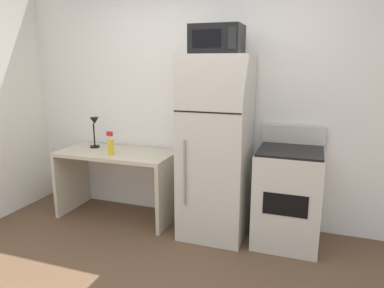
{
  "coord_description": "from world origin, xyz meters",
  "views": [
    {
      "loc": [
        1.08,
        -1.93,
        1.69
      ],
      "look_at": [
        0.02,
        1.1,
        0.96
      ],
      "focal_mm": 32.98,
      "sensor_mm": 36.0,
      "label": 1
    }
  ],
  "objects_px": {
    "desk": "(117,170)",
    "desk_lamp": "(94,127)",
    "spray_bottle": "(111,145)",
    "refrigerator": "(216,148)",
    "microwave": "(217,40)",
    "oven_range": "(288,196)"
  },
  "relations": [
    {
      "from": "spray_bottle",
      "to": "refrigerator",
      "type": "height_order",
      "value": "refrigerator"
    },
    {
      "from": "oven_range",
      "to": "refrigerator",
      "type": "bearing_deg",
      "value": -177.71
    },
    {
      "from": "desk",
      "to": "microwave",
      "type": "distance_m",
      "value": 1.78
    },
    {
      "from": "spray_bottle",
      "to": "microwave",
      "type": "height_order",
      "value": "microwave"
    },
    {
      "from": "desk_lamp",
      "to": "refrigerator",
      "type": "bearing_deg",
      "value": -3.77
    },
    {
      "from": "desk_lamp",
      "to": "microwave",
      "type": "distance_m",
      "value": 1.72
    },
    {
      "from": "desk",
      "to": "oven_range",
      "type": "distance_m",
      "value": 1.84
    },
    {
      "from": "refrigerator",
      "to": "spray_bottle",
      "type": "bearing_deg",
      "value": -174.2
    },
    {
      "from": "desk_lamp",
      "to": "refrigerator",
      "type": "xyz_separation_m",
      "value": [
        1.45,
        -0.1,
        -0.1
      ]
    },
    {
      "from": "desk",
      "to": "refrigerator",
      "type": "distance_m",
      "value": 1.19
    },
    {
      "from": "microwave",
      "to": "desk",
      "type": "bearing_deg",
      "value": 177.89
    },
    {
      "from": "desk",
      "to": "spray_bottle",
      "type": "relative_size",
      "value": 5.13
    },
    {
      "from": "desk",
      "to": "oven_range",
      "type": "height_order",
      "value": "oven_range"
    },
    {
      "from": "refrigerator",
      "to": "microwave",
      "type": "xyz_separation_m",
      "value": [
        0.0,
        -0.02,
        1.02
      ]
    },
    {
      "from": "desk",
      "to": "refrigerator",
      "type": "relative_size",
      "value": 0.72
    },
    {
      "from": "spray_bottle",
      "to": "refrigerator",
      "type": "distance_m",
      "value": 1.12
    },
    {
      "from": "desk_lamp",
      "to": "microwave",
      "type": "relative_size",
      "value": 0.77
    },
    {
      "from": "spray_bottle",
      "to": "refrigerator",
      "type": "bearing_deg",
      "value": 5.8
    },
    {
      "from": "desk_lamp",
      "to": "microwave",
      "type": "height_order",
      "value": "microwave"
    },
    {
      "from": "desk",
      "to": "desk_lamp",
      "type": "height_order",
      "value": "desk_lamp"
    },
    {
      "from": "desk",
      "to": "spray_bottle",
      "type": "height_order",
      "value": "spray_bottle"
    },
    {
      "from": "desk_lamp",
      "to": "microwave",
      "type": "bearing_deg",
      "value": -4.6
    }
  ]
}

